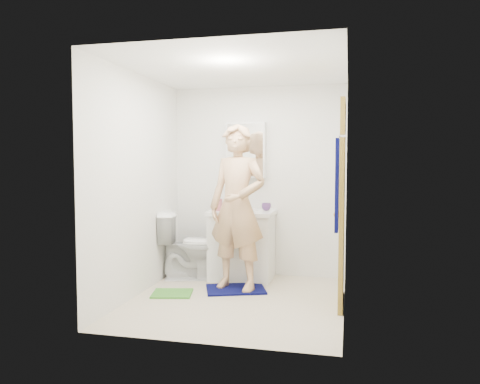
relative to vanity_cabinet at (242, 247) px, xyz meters
name	(u,v)px	position (x,y,z in m)	size (l,w,h in m)	color
floor	(237,301)	(0.15, -0.91, -0.41)	(2.20, 2.40, 0.02)	beige
ceiling	(236,67)	(0.15, -0.91, 2.01)	(2.20, 2.40, 0.02)	white
wall_back	(259,181)	(0.15, 0.30, 0.80)	(2.20, 0.02, 2.40)	silver
wall_front	(200,194)	(0.15, -2.12, 0.80)	(2.20, 0.02, 2.40)	silver
wall_left	(137,185)	(-0.96, -0.91, 0.80)	(0.02, 2.40, 2.40)	silver
wall_right	(347,188)	(1.26, -0.91, 0.80)	(0.02, 2.40, 2.40)	silver
vanity_cabinet	(242,247)	(0.00, 0.00, 0.00)	(0.75, 0.55, 0.80)	white
countertop	(242,213)	(0.00, 0.00, 0.43)	(0.79, 0.59, 0.05)	white
sink_basin	(242,211)	(0.00, 0.00, 0.44)	(0.40, 0.40, 0.03)	white
faucet	(245,204)	(0.00, 0.18, 0.51)	(0.03, 0.03, 0.12)	silver
medicine_cabinet	(246,150)	(0.00, 0.22, 1.20)	(0.50, 0.12, 0.70)	white
mirror_panel	(245,150)	(0.00, 0.16, 1.20)	(0.46, 0.01, 0.66)	white
door	(342,204)	(1.22, -0.76, 0.62)	(0.05, 0.80, 2.05)	#A3812D
door_knob	(337,215)	(1.18, -1.08, 0.55)	(0.07, 0.07, 0.07)	gold
towel	(337,185)	(1.18, -1.48, 0.85)	(0.03, 0.24, 0.80)	#070944
towel_hook	(342,136)	(1.22, -1.48, 1.27)	(0.02, 0.02, 0.06)	silver
toilet	(193,245)	(-0.60, -0.14, 0.02)	(0.47, 0.82, 0.84)	white
bath_mat	(236,289)	(0.05, -0.53, -0.39)	(0.65, 0.47, 0.02)	#070944
green_rug	(172,293)	(-0.59, -0.85, -0.39)	(0.43, 0.36, 0.02)	#449030
soap_dispenser	(218,202)	(-0.30, -0.06, 0.56)	(0.10, 0.10, 0.21)	#C85D69
toothbrush_cup	(266,207)	(0.29, 0.10, 0.50)	(0.12, 0.12, 0.09)	#5D387B
man	(237,207)	(0.07, -0.53, 0.55)	(0.67, 0.44, 1.85)	tan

